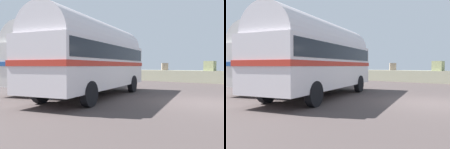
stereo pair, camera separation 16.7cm
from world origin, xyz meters
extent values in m
cube|color=#453B39|center=(0.00, 0.00, 0.01)|extent=(32.00, 26.00, 0.02)
sphere|color=tan|center=(-11.88, 12.19, 1.51)|extent=(0.82, 0.82, 0.82)
cube|color=gray|center=(-7.49, 12.22, 1.46)|extent=(0.90, 0.94, 0.73)
cube|color=#919867|center=(-2.90, 11.54, 1.53)|extent=(0.88, 0.90, 0.86)
cylinder|color=black|center=(-6.61, 0.87, 0.50)|extent=(0.52, 1.00, 0.96)
cylinder|color=black|center=(-4.48, 1.45, 0.50)|extent=(0.52, 1.00, 0.96)
cylinder|color=black|center=(-5.25, -4.16, 0.50)|extent=(0.52, 1.00, 0.96)
cylinder|color=black|center=(-3.12, -3.58, 0.50)|extent=(0.52, 1.00, 0.96)
cube|color=silver|center=(-4.87, -1.36, 1.57)|extent=(4.51, 8.74, 2.10)
cylinder|color=silver|center=(-4.87, -1.36, 2.62)|extent=(4.23, 8.36, 2.20)
cube|color=red|center=(-4.87, -1.36, 1.63)|extent=(4.58, 8.83, 0.20)
cube|color=black|center=(-4.87, -1.36, 2.15)|extent=(4.46, 8.42, 0.64)
cube|color=silver|center=(-5.98, 2.77, 0.70)|extent=(2.24, 0.75, 0.28)
cylinder|color=black|center=(-10.68, 1.86, 0.50)|extent=(0.60, 1.00, 0.96)
cylinder|color=black|center=(-8.62, 2.64, 0.50)|extent=(0.60, 1.00, 0.96)
cylinder|color=black|center=(-8.86, -3.01, 0.50)|extent=(0.60, 1.00, 0.96)
cylinder|color=black|center=(-6.79, -2.24, 0.50)|extent=(0.60, 1.00, 0.96)
cube|color=silver|center=(-8.74, -0.19, 1.57)|extent=(5.20, 8.71, 2.10)
cylinder|color=silver|center=(-8.74, -0.19, 2.62)|extent=(4.89, 8.32, 2.20)
cube|color=#26539A|center=(-8.74, -0.19, 1.63)|extent=(5.27, 8.80, 0.20)
cube|color=black|center=(-8.74, -0.19, 2.15)|extent=(5.11, 8.41, 0.64)
cube|color=silver|center=(-10.23, 3.81, 0.70)|extent=(2.19, 0.95, 0.28)
camera|label=1|loc=(2.70, -9.70, 1.53)|focal=36.86mm
camera|label=2|loc=(2.84, -9.59, 1.53)|focal=36.86mm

